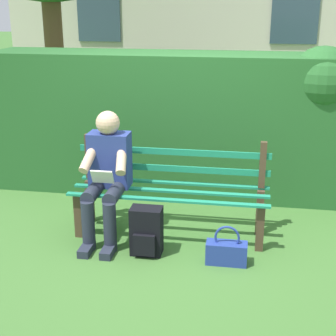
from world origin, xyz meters
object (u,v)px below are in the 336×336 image
Objects in this scene: park_bench at (171,189)px; backpack at (146,231)px; person_seated at (107,173)px; handbag at (226,252)px.

park_bench is 4.24× the size of backpack.
park_bench is at bearing -163.19° from person_seated.
backpack reaches higher than handbag.
park_bench is at bearing -106.90° from backpack.
backpack is 1.24× the size of handbag.
person_seated reaches higher than backpack.
backpack is at bearing 145.42° from person_seated.
person_seated is 1.30m from handbag.
person_seated reaches higher than park_bench.
person_seated is 3.39× the size of handbag.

